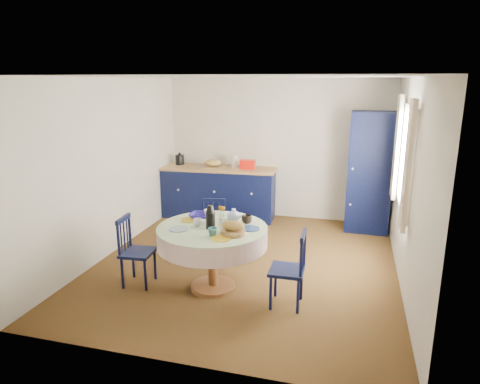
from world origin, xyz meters
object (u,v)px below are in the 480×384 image
object	(u,v)px
chair_far	(213,229)
chair_left	(135,251)
chair_right	(290,269)
mug_d	(208,213)
pantry_cabinet	(370,173)
mug_c	(247,219)
mug_a	(198,223)
dining_table	(213,237)
cobalt_bowl	(201,216)
mug_b	(213,232)
kitchen_counter	(219,192)

from	to	relation	value
chair_far	chair_left	bearing A→B (deg)	-134.66
chair_far	chair_right	distance (m)	1.66
mug_d	chair_far	bearing A→B (deg)	102.84
pantry_cabinet	mug_c	distance (m)	2.83
mug_a	mug_d	distance (m)	0.37
dining_table	mug_c	size ratio (longest dim) A/B	10.14
pantry_cabinet	cobalt_bowl	world-z (taller)	pantry_cabinet
chair_far	mug_a	bearing A→B (deg)	-94.30
mug_b	chair_left	bearing A→B (deg)	171.23
pantry_cabinet	cobalt_bowl	size ratio (longest dim) A/B	7.26
mug_a	mug_d	xyz separation A→B (m)	(-0.01, 0.37, 0.00)
chair_right	mug_a	world-z (taller)	mug_a
kitchen_counter	chair_far	world-z (taller)	kitchen_counter
chair_far	kitchen_counter	bearing A→B (deg)	92.84
mug_b	cobalt_bowl	bearing A→B (deg)	121.91
chair_left	cobalt_bowl	size ratio (longest dim) A/B	3.17
dining_table	chair_right	distance (m)	0.99
kitchen_counter	mug_d	xyz separation A→B (m)	(0.62, -2.35, 0.36)
mug_b	chair_far	bearing A→B (deg)	108.58
mug_c	chair_left	bearing A→B (deg)	-164.64
pantry_cabinet	mug_a	distance (m)	3.34
pantry_cabinet	mug_d	size ratio (longest dim) A/B	19.65
mug_d	cobalt_bowl	distance (m)	0.12
kitchen_counter	mug_d	world-z (taller)	kitchen_counter
chair_right	chair_far	bearing A→B (deg)	-130.83
chair_right	mug_a	bearing A→B (deg)	-97.54
chair_left	mug_c	world-z (taller)	mug_c
chair_far	mug_b	xyz separation A→B (m)	(0.41, -1.21, 0.41)
pantry_cabinet	chair_far	world-z (taller)	pantry_cabinet
pantry_cabinet	mug_d	xyz separation A→B (m)	(-2.00, -2.30, -0.15)
chair_left	chair_far	xyz separation A→B (m)	(0.66, 1.04, -0.02)
kitchen_counter	mug_a	distance (m)	2.82
mug_a	pantry_cabinet	bearing A→B (deg)	53.26
dining_table	chair_far	bearing A→B (deg)	108.80
chair_far	mug_b	world-z (taller)	mug_b
mug_d	chair_left	bearing A→B (deg)	-148.52
mug_c	cobalt_bowl	world-z (taller)	mug_c
dining_table	mug_d	xyz separation A→B (m)	(-0.18, 0.36, 0.17)
kitchen_counter	mug_a	size ratio (longest dim) A/B	18.47
dining_table	chair_right	bearing A→B (deg)	-9.43
dining_table	chair_right	xyz separation A→B (m)	(0.95, -0.16, -0.22)
mug_a	chair_far	bearing A→B (deg)	98.12
dining_table	kitchen_counter	bearing A→B (deg)	106.47
pantry_cabinet	chair_left	distance (m)	3.98
chair_far	mug_d	size ratio (longest dim) A/B	8.25
mug_a	cobalt_bowl	world-z (taller)	mug_a
dining_table	mug_a	bearing A→B (deg)	-175.10
pantry_cabinet	mug_a	bearing A→B (deg)	-125.36
dining_table	chair_left	bearing A→B (deg)	-172.74
kitchen_counter	mug_a	world-z (taller)	kitchen_counter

